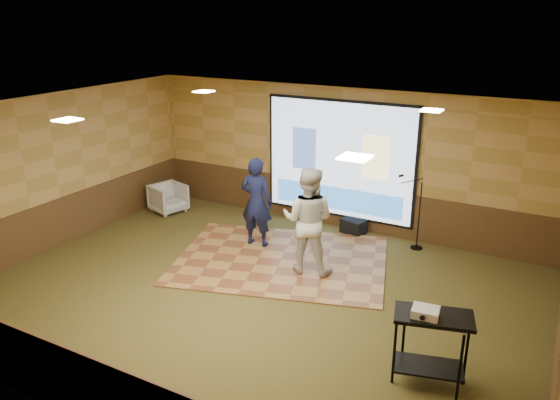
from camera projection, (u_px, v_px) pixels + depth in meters
The scene contains 19 objects.
ground at pixel (255, 294), 9.06m from camera, with size 9.00×9.00×0.00m, color #303E1C.
room_shell at pixel (253, 173), 8.37m from camera, with size 9.04×7.04×3.02m.
wainscot_back at pixel (338, 205), 11.79m from camera, with size 9.00×0.04×0.95m, color #532F1B.
wainscot_front at pixel (92, 392), 6.02m from camera, with size 9.00×0.04×0.95m, color #532F1B.
wainscot_left at pixel (64, 220), 10.93m from camera, with size 0.04×7.00×0.95m, color #532F1B.
wainscot_right at pixel (559, 344), 6.88m from camera, with size 0.04×7.00×0.95m, color #532F1B.
projector_screen at pixel (339, 161), 11.42m from camera, with size 3.32×0.06×2.52m.
downlight_nw at pixel (204, 91), 10.57m from camera, with size 0.32×0.32×0.02m, color #FFE8BF.
downlight_ne at pixel (431, 110), 8.58m from camera, with size 0.32×0.32×0.02m, color #FFE8BF.
downlight_sw at pixel (67, 120), 7.83m from camera, with size 0.32×0.32×0.02m, color #FFE8BF.
downlight_se at pixel (355, 157), 5.84m from camera, with size 0.32×0.32×0.02m, color #FFE8BF.
dance_floor at pixel (281, 260), 10.28m from camera, with size 3.86×2.94×0.03m, color #A5733C.
player_left at pixel (257, 202), 10.64m from camera, with size 0.65×0.43×1.78m, color #151A41.
player_right at pixel (308, 220), 9.51m from camera, with size 0.94×0.73×1.93m, color silver.
av_table at pixel (432, 336), 6.67m from camera, with size 0.94×0.49×0.99m.
projector at pixel (425, 312), 6.53m from camera, with size 0.32×0.26×0.11m, color white.
mic_stand at pixel (415, 224), 10.67m from camera, with size 0.58×0.24×1.48m.
banquet_chair at pixel (168, 198), 12.66m from camera, with size 0.71×0.73×0.67m, color gray.
duffel_bag at pixel (353, 226), 11.50m from camera, with size 0.49×0.32×0.30m, color black.
Camera 1 is at (4.21, -6.86, 4.46)m, focal length 35.00 mm.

